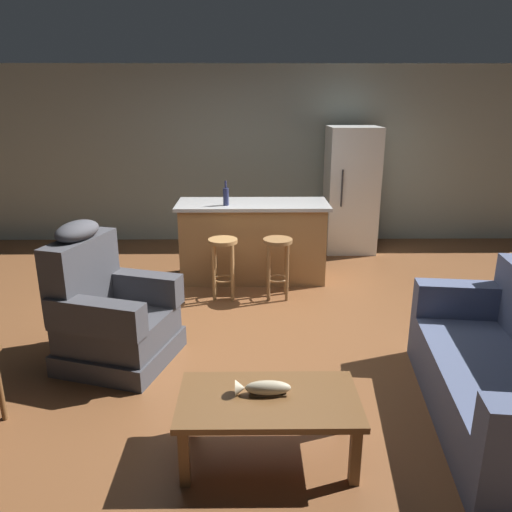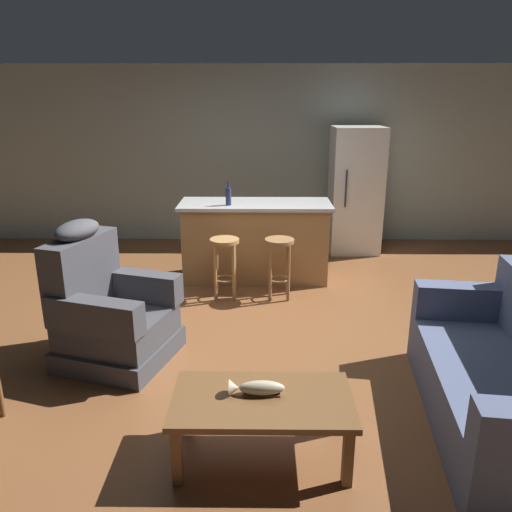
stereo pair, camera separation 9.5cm
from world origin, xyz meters
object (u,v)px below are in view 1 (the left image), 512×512
Objects in this scene: coffee_table at (269,406)px; couch at (510,379)px; bar_stool_right at (278,257)px; refrigerator at (351,190)px; bottle_tall_green at (226,196)px; recliner_near_lamp at (109,313)px; kitchen_island at (253,241)px; bar_stool_left at (223,257)px; fish_figurine at (263,388)px.

coffee_table is 1.67m from couch.
couch is at bearing -57.36° from bar_stool_right.
bottle_tall_green is at bearing -141.87° from refrigerator.
couch is 6.97× the size of bottle_tall_green.
refrigerator reaches higher than recliner_near_lamp.
couch is at bearing 11.03° from coffee_table.
recliner_near_lamp is 0.68× the size of refrigerator.
kitchen_island is at bearing 113.24° from bar_stool_right.
bar_stool_left is 2.39× the size of bottle_tall_green.
bottle_tall_green reaches higher than recliner_near_lamp.
refrigerator is (1.13, 1.83, 0.41)m from bar_stool_right.
refrigerator reaches higher than bar_stool_left.
coffee_table is 3.86× the size of bottle_tall_green.
bar_stool_right is (0.60, 0.00, 0.00)m from bar_stool_left.
couch is 3.38m from kitchen_island.
couch is 1.13× the size of refrigerator.
fish_figurine is 1.19× the size of bottle_tall_green.
bottle_tall_green is at bearing 140.04° from bar_stool_right.
kitchen_island is at bearing 75.52° from recliner_near_lamp.
bar_stool_right is at bearing 85.86° from coffee_table.
recliner_near_lamp reaches higher than bar_stool_right.
fish_figurine is 0.50× the size of bar_stool_left.
recliner_near_lamp is 2.01m from bar_stool_right.
bar_stool_left is at bearing -133.41° from refrigerator.
bottle_tall_green is (-0.58, 0.49, 0.59)m from bar_stool_right.
fish_figurine is 2.58m from bar_stool_left.
refrigerator is at bearing 72.80° from fish_figurine.
couch is at bearing -85.52° from refrigerator.
coffee_table is 4.64m from refrigerator.
couch is 3.08m from recliner_near_lamp.
bar_stool_left is 0.60m from bar_stool_right.
bar_stool_left is at bearing -92.12° from bottle_tall_green.
fish_figurine is 3.12m from bottle_tall_green.
coffee_table is 0.55× the size of couch.
kitchen_island is (-1.73, 2.90, 0.14)m from couch.
couch reaches higher than bar_stool_right.
recliner_near_lamp is (-1.26, 1.20, -0.04)m from fish_figurine.
couch reaches higher than bar_stool_left.
refrigerator is (2.62, 3.19, 0.46)m from recliner_near_lamp.
recliner_near_lamp is at bearing 136.42° from coffee_table.
bar_stool_right reaches higher than fish_figurine.
bar_stool_left is 0.39× the size of refrigerator.
refrigerator is at bearing 40.52° from kitchen_island.
coffee_table is 0.11m from fish_figurine.
refrigerator reaches higher than couch.
couch is 2.92× the size of bar_stool_right.
bar_stool_left reaches higher than fish_figurine.
couch is 4.15m from refrigerator.
bottle_tall_green is (-1.71, -1.34, 0.18)m from refrigerator.
refrigerator is at bearing 73.36° from coffee_table.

